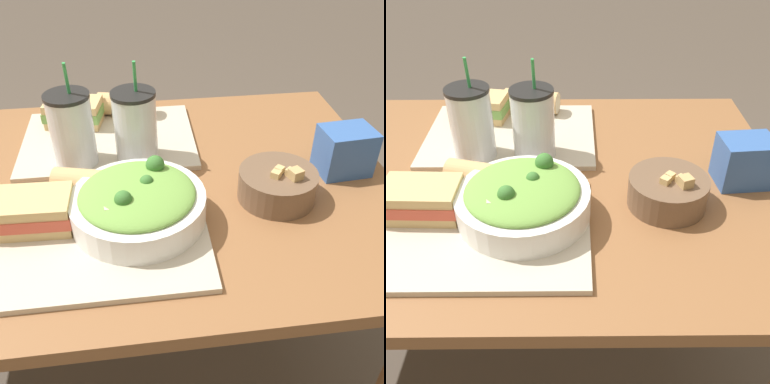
# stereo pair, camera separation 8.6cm
# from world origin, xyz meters

# --- Properties ---
(ground_plane) EXTENTS (12.00, 12.00, 0.00)m
(ground_plane) POSITION_xyz_m (0.00, 0.00, 0.00)
(ground_plane) COLOR #4C4238
(dining_table) EXTENTS (1.43, 0.82, 0.70)m
(dining_table) POSITION_xyz_m (0.00, 0.00, 0.61)
(dining_table) COLOR brown
(dining_table) RESTS_ON ground_plane
(tray_near) EXTENTS (0.42, 0.32, 0.01)m
(tray_near) POSITION_xyz_m (0.07, -0.18, 0.71)
(tray_near) COLOR #BCB29E
(tray_near) RESTS_ON dining_table
(tray_far) EXTENTS (0.42, 0.32, 0.01)m
(tray_far) POSITION_xyz_m (0.09, 0.19, 0.71)
(tray_far) COLOR #BCB29E
(tray_far) RESTS_ON dining_table
(salad_bowl) EXTENTS (0.26, 0.26, 0.10)m
(salad_bowl) POSITION_xyz_m (0.15, -0.14, 0.76)
(salad_bowl) COLOR white
(salad_bowl) RESTS_ON tray_near
(soup_bowl) EXTENTS (0.16, 0.16, 0.08)m
(soup_bowl) POSITION_xyz_m (0.44, -0.09, 0.74)
(soup_bowl) COLOR brown
(soup_bowl) RESTS_ON dining_table
(sandwich_near) EXTENTS (0.16, 0.10, 0.06)m
(sandwich_near) POSITION_xyz_m (-0.05, -0.13, 0.75)
(sandwich_near) COLOR tan
(sandwich_near) RESTS_ON tray_near
(baguette_near) EXTENTS (0.19, 0.10, 0.06)m
(baguette_near) POSITION_xyz_m (0.07, -0.05, 0.75)
(baguette_near) COLOR tan
(baguette_near) RESTS_ON tray_near
(sandwich_far) EXTENTS (0.16, 0.12, 0.06)m
(sandwich_far) POSITION_xyz_m (-0.00, 0.28, 0.75)
(sandwich_far) COLOR tan
(sandwich_far) RESTS_ON tray_far
(baguette_far) EXTENTS (0.16, 0.09, 0.06)m
(baguette_far) POSITION_xyz_m (0.14, 0.31, 0.75)
(baguette_far) COLOR tan
(baguette_far) RESTS_ON tray_far
(drink_cup_dark) EXTENTS (0.10, 0.10, 0.24)m
(drink_cup_dark) POSITION_xyz_m (0.02, 0.08, 0.79)
(drink_cup_dark) COLOR silver
(drink_cup_dark) RESTS_ON tray_far
(drink_cup_red) EXTENTS (0.10, 0.10, 0.23)m
(drink_cup_red) POSITION_xyz_m (0.16, 0.08, 0.79)
(drink_cup_red) COLOR silver
(drink_cup_red) RESTS_ON tray_far
(chip_bag) EXTENTS (0.12, 0.10, 0.10)m
(chip_bag) POSITION_xyz_m (0.61, -0.01, 0.76)
(chip_bag) COLOR #335BA3
(chip_bag) RESTS_ON dining_table
(napkin_folded) EXTENTS (0.20, 0.16, 0.00)m
(napkin_folded) POSITION_xyz_m (0.12, 0.01, 0.71)
(napkin_folded) COLOR white
(napkin_folded) RESTS_ON dining_table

